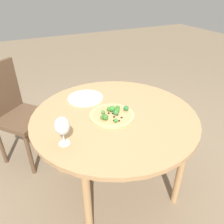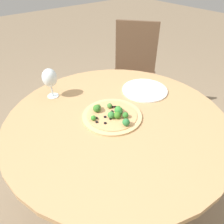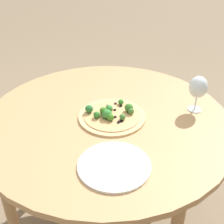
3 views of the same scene
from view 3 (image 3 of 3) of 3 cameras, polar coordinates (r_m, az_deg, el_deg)
ground_plane at (r=1.94m, az=-0.83°, el=-18.95°), size 12.00×12.00×0.00m
dining_table at (r=1.49m, az=-1.02°, el=-3.30°), size 1.16×1.16×0.72m
pizza at (r=1.44m, az=-0.09°, el=-0.54°), size 0.31×0.31×0.06m
wine_glass at (r=1.50m, az=15.48°, el=4.31°), size 0.09×0.09×0.18m
plate_near at (r=1.19m, az=0.39°, el=-9.75°), size 0.28×0.28×0.01m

